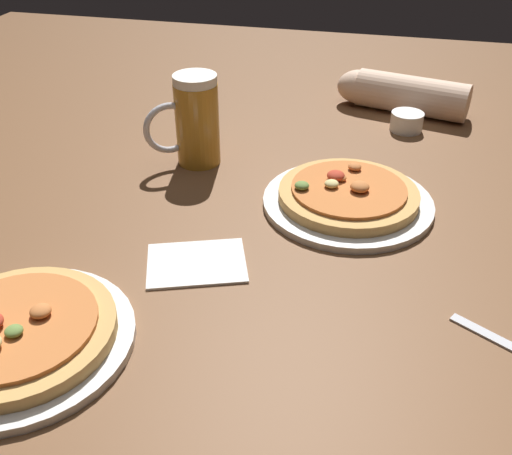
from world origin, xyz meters
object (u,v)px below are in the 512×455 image
Objects in this scene: beer_mug_dark at (195,121)px; pizza_plate_far at (348,197)px; diner_arm at (398,93)px; napkin_folded at (197,262)px; pizza_plate_near at (19,335)px; ramekin_sauce at (407,121)px.

pizza_plate_far is at bearing -17.60° from beer_mug_dark.
diner_arm is at bearing 81.93° from pizza_plate_far.
pizza_plate_far is 0.29m from napkin_folded.
pizza_plate_far is 1.68× the size of beer_mug_dark.
beer_mug_dark is 0.51m from diner_arm.
pizza_plate_far is (0.35, 0.42, -0.00)m from pizza_plate_near.
beer_mug_dark is at bearing -135.79° from diner_arm.
beer_mug_dark reaches higher than diner_arm.
ramekin_sauce is at bearing 59.88° from pizza_plate_near.
pizza_plate_near reaches higher than napkin_folded.
pizza_plate_near is at bearing -127.42° from napkin_folded.
pizza_plate_near is at bearing -129.91° from pizza_plate_far.
napkin_folded is (0.10, -0.31, -0.08)m from beer_mug_dark.
ramekin_sauce is at bearing 75.37° from pizza_plate_far.
ramekin_sauce is at bearing 32.38° from beer_mug_dark.
diner_arm is (0.36, 0.35, -0.04)m from beer_mug_dark.
pizza_plate_near is 0.97× the size of pizza_plate_far.
napkin_folded is at bearing -71.89° from beer_mug_dark.
pizza_plate_far reaches higher than napkin_folded.
ramekin_sauce is 0.11m from diner_arm.
pizza_plate_far is 4.20× the size of ramekin_sauce.
beer_mug_dark is 0.46m from ramekin_sauce.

